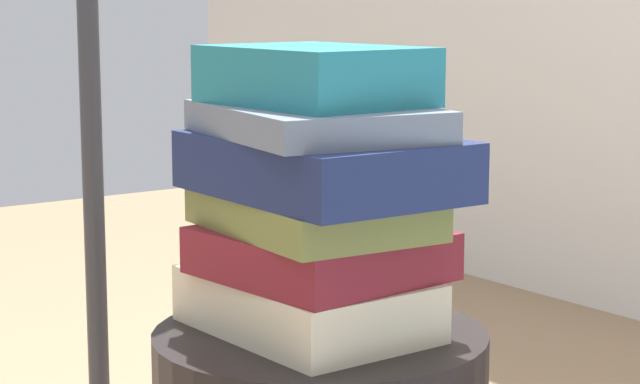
{
  "coord_description": "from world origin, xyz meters",
  "views": [
    {
      "loc": [
        1.0,
        -0.73,
        0.92
      ],
      "look_at": [
        0.0,
        0.0,
        0.71
      ],
      "focal_mm": 66.82,
      "sensor_mm": 36.0,
      "label": 1
    }
  ],
  "objects_px": {
    "book_olive": "(310,212)",
    "book_teal": "(316,75)",
    "book_cream": "(307,303)",
    "book_maroon": "(318,253)",
    "book_navy": "(322,166)",
    "book_slate": "(314,121)"
  },
  "relations": [
    {
      "from": "book_olive",
      "to": "book_teal",
      "type": "distance_m",
      "value": 0.14
    },
    {
      "from": "book_maroon",
      "to": "book_teal",
      "type": "height_order",
      "value": "book_teal"
    },
    {
      "from": "book_olive",
      "to": "book_navy",
      "type": "height_order",
      "value": "book_navy"
    },
    {
      "from": "book_navy",
      "to": "book_teal",
      "type": "height_order",
      "value": "book_teal"
    },
    {
      "from": "book_navy",
      "to": "book_slate",
      "type": "height_order",
      "value": "book_slate"
    },
    {
      "from": "book_maroon",
      "to": "book_slate",
      "type": "bearing_deg",
      "value": -95.41
    },
    {
      "from": "book_navy",
      "to": "book_teal",
      "type": "xyz_separation_m",
      "value": [
        -0.02,
        0.0,
        0.09
      ]
    },
    {
      "from": "book_cream",
      "to": "book_maroon",
      "type": "distance_m",
      "value": 0.06
    },
    {
      "from": "book_cream",
      "to": "book_teal",
      "type": "height_order",
      "value": "book_teal"
    },
    {
      "from": "book_cream",
      "to": "book_olive",
      "type": "height_order",
      "value": "book_olive"
    },
    {
      "from": "book_slate",
      "to": "book_teal",
      "type": "distance_m",
      "value": 0.05
    },
    {
      "from": "book_maroon",
      "to": "book_teal",
      "type": "distance_m",
      "value": 0.19
    },
    {
      "from": "book_cream",
      "to": "book_navy",
      "type": "xyz_separation_m",
      "value": [
        0.02,
        0.01,
        0.15
      ]
    },
    {
      "from": "book_maroon",
      "to": "book_olive",
      "type": "bearing_deg",
      "value": -109.68
    },
    {
      "from": "book_olive",
      "to": "book_slate",
      "type": "distance_m",
      "value": 0.1
    },
    {
      "from": "book_cream",
      "to": "book_olive",
      "type": "xyz_separation_m",
      "value": [
        0.01,
        -0.0,
        0.1
      ]
    },
    {
      "from": "book_slate",
      "to": "book_teal",
      "type": "height_order",
      "value": "book_teal"
    },
    {
      "from": "book_cream",
      "to": "book_olive",
      "type": "relative_size",
      "value": 1.03
    },
    {
      "from": "book_olive",
      "to": "book_teal",
      "type": "relative_size",
      "value": 1.13
    },
    {
      "from": "book_maroon",
      "to": "book_teal",
      "type": "xyz_separation_m",
      "value": [
        -0.01,
        0.0,
        0.19
      ]
    },
    {
      "from": "book_cream",
      "to": "book_navy",
      "type": "relative_size",
      "value": 0.91
    },
    {
      "from": "book_teal",
      "to": "book_navy",
      "type": "bearing_deg",
      "value": -12.71
    }
  ]
}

